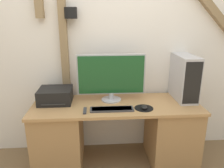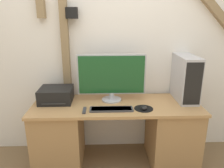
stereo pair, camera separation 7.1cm
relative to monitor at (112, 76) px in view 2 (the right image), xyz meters
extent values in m
cube|color=white|center=(0.05, 0.25, 0.36)|extent=(6.40, 0.05, 2.70)
cube|color=olive|center=(1.08, 0.18, 0.73)|extent=(0.79, 0.08, 0.79)
cube|color=olive|center=(-0.51, 0.18, 0.23)|extent=(0.08, 0.08, 1.20)
cylinder|color=black|center=(-0.41, 0.16, 0.65)|extent=(0.13, 0.13, 0.12)
cube|color=tan|center=(0.05, -0.11, -0.29)|extent=(1.78, 0.62, 0.03)
cube|color=#A4794B|center=(-0.58, -0.11, -0.65)|extent=(0.50, 0.57, 0.68)
cube|color=#A4794B|center=(0.68, -0.11, -0.65)|extent=(0.50, 0.57, 0.68)
cylinder|color=#B7B7BC|center=(0.00, 0.00, -0.27)|extent=(0.22, 0.22, 0.02)
cylinder|color=#B7B7BC|center=(0.00, 0.00, -0.22)|extent=(0.05, 0.05, 0.07)
cube|color=#B7B7BC|center=(0.00, 0.01, 0.02)|extent=(0.74, 0.03, 0.44)
cube|color=#194C23|center=(0.00, -0.01, 0.02)|extent=(0.70, 0.01, 0.41)
cube|color=#3D3D42|center=(-0.01, -0.27, -0.27)|extent=(0.43, 0.12, 0.02)
cube|color=#5B5B60|center=(-0.01, -0.27, -0.26)|extent=(0.40, 0.10, 0.01)
cylinder|color=black|center=(0.32, -0.25, -0.27)|extent=(0.19, 0.19, 0.00)
ellipsoid|color=black|center=(0.31, -0.28, -0.25)|extent=(0.07, 0.08, 0.04)
cube|color=#B2B2B7|center=(0.81, 0.00, -0.03)|extent=(0.20, 0.44, 0.49)
cube|color=black|center=(0.81, -0.22, -0.03)|extent=(0.18, 0.01, 0.44)
cube|color=black|center=(-0.61, -0.02, -0.20)|extent=(0.35, 0.30, 0.15)
cube|color=#333333|center=(-0.61, -0.11, -0.24)|extent=(0.24, 0.14, 0.01)
cube|color=#38383D|center=(-0.28, -0.28, -0.27)|extent=(0.03, 0.14, 0.02)
camera|label=1|loc=(-0.15, -2.26, 0.63)|focal=35.00mm
camera|label=2|loc=(-0.08, -2.27, 0.63)|focal=35.00mm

